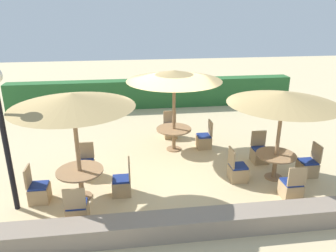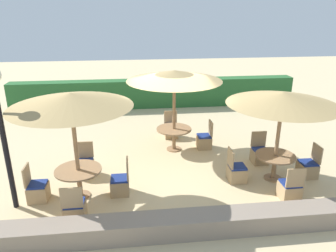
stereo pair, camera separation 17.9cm
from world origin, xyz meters
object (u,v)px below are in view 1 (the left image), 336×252
object	(u,v)px
lamp_post	(0,113)
round_table_front_right	(276,159)
round_table_center	(174,133)
patio_chair_front_right_east	(308,167)
patio_chair_front_left_south	(77,211)
patio_chair_center_east	(204,140)
patio_chair_front_right_west	(237,171)
patio_chair_front_left_north	(86,167)
patio_chair_front_left_west	(39,192)
parasol_center	(174,76)
patio_chair_front_left_east	(122,185)
patio_chair_center_north	(170,130)
patio_chair_front_right_south	(291,188)
parasol_front_left	(72,101)
patio_chair_front_right_north	(260,154)
parasol_front_right	(283,98)
round_table_front_left	(80,176)

from	to	relation	value
lamp_post	round_table_front_right	xyz separation A→B (m)	(6.59, 0.57, -1.79)
round_table_center	patio_chair_front_right_east	distance (m)	4.11
patio_chair_front_left_south	round_table_center	bearing A→B (deg)	52.81
patio_chair_center_east	patio_chair_front_left_south	bearing A→B (deg)	133.69
patio_chair_front_right_west	patio_chair_front_left_north	size ratio (longest dim) A/B	1.00
round_table_center	patio_chair_front_left_west	distance (m)	4.51
parasol_center	patio_chair_front_left_south	xyz separation A→B (m)	(-2.67, -3.51, -2.19)
round_table_center	patio_chair_front_left_east	size ratio (longest dim) A/B	1.22
patio_chair_center_north	patio_chair_front_right_west	xyz separation A→B (m)	(1.35, -3.32, 0.00)
patio_chair_front_right_west	patio_chair_front_right_south	bearing A→B (deg)	45.09
lamp_post	patio_chair_center_north	bearing A→B (deg)	43.00
parasol_center	patio_chair_front_right_west	size ratio (longest dim) A/B	3.17
parasol_center	parasol_front_left	distance (m)	3.68
patio_chair_front_left_south	patio_chair_front_right_north	bearing A→B (deg)	23.95
parasol_front_right	patio_chair_front_right_north	world-z (taller)	parasol_front_right
parasol_center	patio_chair_front_left_west	bearing A→B (deg)	-145.07
round_table_front_right	patio_chair_front_right_south	distance (m)	1.05
parasol_front_right	patio_chair_front_left_south	xyz separation A→B (m)	(-5.11, -1.27, -2.02)
patio_chair_front_left_north	patio_chair_front_right_north	bearing A→B (deg)	-177.87
lamp_post	patio_chair_center_north	size ratio (longest dim) A/B	3.57
round_table_front_left	patio_chair_front_right_east	bearing A→B (deg)	2.71
patio_chair_front_left_south	lamp_post	bearing A→B (deg)	154.76
patio_chair_front_right_south	patio_chair_front_left_north	xyz separation A→B (m)	(-5.10, 1.82, 0.00)
patio_chair_center_north	round_table_front_right	xyz separation A→B (m)	(2.40, -3.33, 0.30)
round_table_front_right	patio_chair_front_right_east	xyz separation A→B (m)	(0.99, 0.01, -0.30)
patio_chair_front_right_south	patio_chair_front_right_east	world-z (taller)	same
patio_chair_front_right_east	patio_chair_front_left_north	size ratio (longest dim) A/B	1.00
patio_chair_front_right_west	round_table_center	bearing A→B (deg)	-148.00
patio_chair_center_east	round_table_front_left	xyz separation A→B (m)	(-3.71, -2.54, 0.33)
patio_chair_front_right_east	patio_chair_front_left_west	bearing A→B (deg)	92.74
round_table_front_left	patio_chair_front_left_south	xyz separation A→B (m)	(0.02, -0.99, -0.33)
patio_chair_front_right_north	patio_chair_front_left_west	world-z (taller)	same
patio_chair_center_north	parasol_front_right	bearing A→B (deg)	125.78
round_table_front_right	patio_chair_front_right_north	world-z (taller)	patio_chair_front_right_north
patio_chair_front_right_south	round_table_front_left	xyz separation A→B (m)	(-5.10, 0.73, 0.33)
patio_chair_front_right_east	patio_chair_front_left_north	world-z (taller)	same
patio_chair_front_left_south	parasol_front_right	bearing A→B (deg)	13.94
parasol_center	parasol_front_right	size ratio (longest dim) A/B	1.04
round_table_front_right	round_table_center	bearing A→B (deg)	137.47
parasol_center	patio_chair_front_right_south	bearing A→B (deg)	-53.39
round_table_center	patio_chair_front_right_east	world-z (taller)	patio_chair_front_right_east
patio_chair_front_right_west	round_table_front_left	world-z (taller)	patio_chair_front_right_west
round_table_front_right	lamp_post	bearing A→B (deg)	-175.03
patio_chair_center_east	patio_chair_front_right_north	size ratio (longest dim) A/B	1.00
patio_chair_center_east	round_table_front_right	size ratio (longest dim) A/B	0.87
lamp_post	round_table_center	size ratio (longest dim) A/B	2.93
parasol_front_left	patio_chair_front_left_east	world-z (taller)	parasol_front_left
patio_chair_center_east	patio_chair_front_right_south	xyz separation A→B (m)	(1.39, -3.27, 0.00)
round_table_front_right	patio_chair_center_north	bearing A→B (deg)	125.78
patio_chair_front_right_north	parasol_front_left	size ratio (longest dim) A/B	0.33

